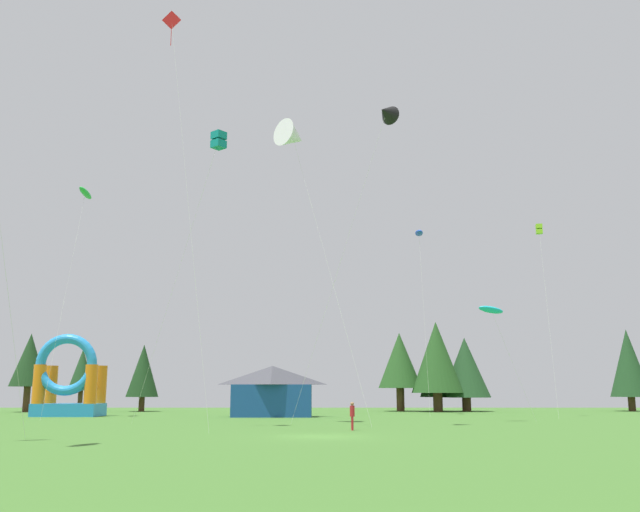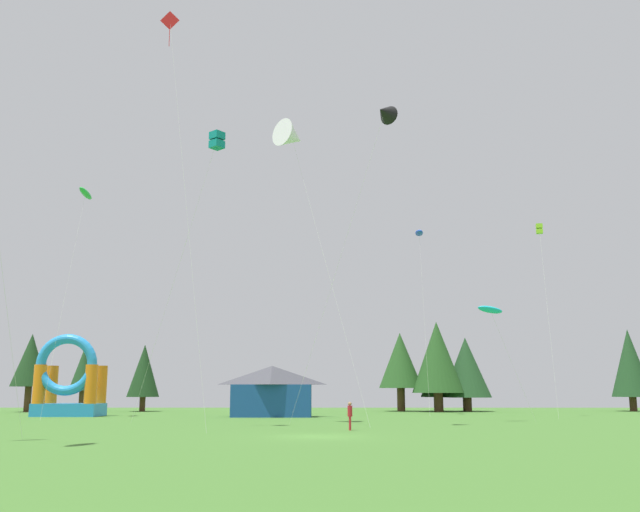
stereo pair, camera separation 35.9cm
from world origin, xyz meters
name	(u,v)px [view 1 (the left image)]	position (x,y,z in m)	size (l,w,h in m)	color
ground_plane	(320,437)	(0.00, 0.00, 0.00)	(120.00, 120.00, 0.00)	#3D6B28
kite_white_delta	(291,137)	(-2.20, 14.36, 21.37)	(6.95, 6.88, 22.58)	white
kite_teal_box	(217,141)	(-6.99, 8.59, 18.89)	(6.89, 5.82, 19.50)	#0C7F7A
kite_red_diamond	(171,27)	(-10.16, 7.36, 26.58)	(4.50, 4.44, 27.48)	red
kite_blue_parafoil	(417,233)	(9.83, 31.91, 17.75)	(0.86, 5.29, 18.09)	blue
kite_black_delta	(385,113)	(4.45, 8.95, 21.05)	(7.52, 5.73, 21.77)	black
kite_green_parafoil	(84,193)	(-21.75, 25.70, 20.14)	(1.07, 8.16, 20.77)	green
kite_lime_box	(537,230)	(20.54, 27.68, 17.14)	(1.10, 4.79, 17.69)	#8CD826
kite_cyan_parafoil	(489,310)	(13.01, 17.00, 8.35)	(4.27, 1.28, 8.84)	#19B7CC
person_left_edge	(351,413)	(1.78, 5.58, 0.97)	(0.31, 0.31, 1.63)	#B21E26
inflatable_yellow_castle	(66,386)	(-22.77, 27.50, 2.66)	(5.69, 3.89, 7.29)	#268CD8
festival_tent	(271,391)	(-4.34, 26.58, 2.22)	(6.94, 3.46, 4.44)	#19478C
tree_row_0	(28,360)	(-31.90, 40.73, 5.51)	(3.94, 3.94, 8.44)	#4C331E
tree_row_1	(80,370)	(-27.10, 43.71, 4.56)	(2.88, 2.88, 6.94)	#4C331E
tree_row_2	(141,371)	(-19.89, 42.66, 4.44)	(3.56, 3.56, 7.37)	#4C331E
tree_row_3	(398,361)	(8.91, 43.44, 5.59)	(4.89, 4.89, 8.74)	#4C331E
tree_row_4	(435,357)	(12.82, 41.69, 5.89)	(5.69, 5.69, 9.84)	#4C331E
tree_row_5	(435,370)	(13.22, 44.21, 4.55)	(3.95, 3.95, 7.60)	#4C331E
tree_row_6	(464,368)	(16.22, 42.95, 4.81)	(5.42, 5.42, 8.16)	#4C331E
tree_row_7	(627,363)	(34.96, 43.77, 5.34)	(4.37, 4.37, 9.17)	#4C331E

